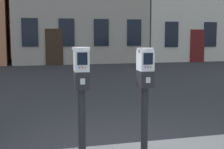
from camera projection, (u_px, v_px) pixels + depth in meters
parking_meter_near_kerb at (82, 84)px, 3.85m from camera, size 0.23×0.26×1.41m
parking_meter_twin_adjacent at (145, 82)px, 4.06m from camera, size 0.23×0.26×1.39m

